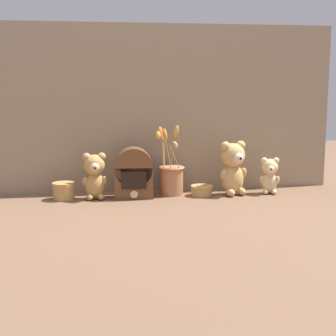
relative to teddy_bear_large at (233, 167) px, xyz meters
The scene contains 9 objects.
ground_plane 0.33m from the teddy_bear_large, behind, with size 4.00×4.00×0.00m, color brown.
backdrop_wall 0.43m from the teddy_bear_large, 153.12° to the left, with size 1.63×0.02×0.78m.
teddy_bear_large is the anchor object (origin of this frame).
teddy_bear_medium 0.63m from the teddy_bear_large, behind, with size 0.11×0.11×0.21m.
teddy_bear_small 0.18m from the teddy_bear_large, ahead, with size 0.10×0.09×0.17m.
flower_vase 0.29m from the teddy_bear_large, behind, with size 0.14×0.15×0.32m.
vintage_radio 0.46m from the teddy_bear_large, behind, with size 0.18×0.11×0.23m.
decorative_tin_tall 0.77m from the teddy_bear_large, behind, with size 0.10×0.10×0.08m.
decorative_tin_short 0.18m from the teddy_bear_large, behind, with size 0.10×0.10×0.05m.
Camera 1 is at (-0.34, -2.24, 0.52)m, focal length 55.00 mm.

